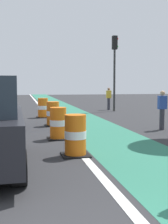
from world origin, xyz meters
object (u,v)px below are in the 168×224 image
Objects in this scene: traffic_barrel_far at (43,108)px; traffic_light_corner at (115,60)px; traffic_barrel_back at (53,114)px; traffic_barrel_front at (75,136)px; traffic_barrel_mid at (58,124)px; pedestrian_waiting at (162,109)px; pedestrian_crossing at (109,98)px.

traffic_light_corner reaches higher than traffic_barrel_far.
traffic_barrel_front is at bearing -90.14° from traffic_barrel_back.
traffic_barrel_mid is 6.80m from traffic_barrel_far.
traffic_light_corner is at bearing 85.82° from pedestrian_waiting.
traffic_barrel_front is 0.68× the size of pedestrian_waiting.
pedestrian_waiting is (4.43, 1.22, 0.33)m from traffic_barrel_mid.
pedestrian_crossing is (-0.09, 1.05, -2.64)m from traffic_light_corner.
traffic_light_corner is at bearing 68.21° from traffic_barrel_front.
traffic_barrel_mid is 0.68× the size of pedestrian_crossing.
traffic_barrel_front is at bearing -86.56° from traffic_barrel_mid.
traffic_barrel_mid is at bearing -164.53° from pedestrian_waiting.
traffic_barrel_far is at bearing -149.85° from traffic_light_corner.
traffic_barrel_back is (0.17, 3.34, 0.00)m from traffic_barrel_mid.
pedestrian_crossing reaches higher than traffic_barrel_far.
traffic_barrel_front and traffic_barrel_back have the same top height.
traffic_barrel_far is 6.41m from pedestrian_crossing.
pedestrian_crossing is (4.80, 7.47, 0.33)m from traffic_barrel_back.
traffic_barrel_far is 0.21× the size of traffic_light_corner.
pedestrian_waiting reaches higher than traffic_barrel_front.
traffic_barrel_mid is 1.00× the size of traffic_barrel_far.
traffic_barrel_back is 3.47m from traffic_barrel_far.
traffic_barrel_far is 0.68× the size of pedestrian_waiting.
traffic_barrel_far is at bearing 128.66° from pedestrian_waiting.
traffic_barrel_front and traffic_barrel_far have the same top height.
traffic_barrel_mid is at bearing 93.44° from traffic_barrel_front.
pedestrian_crossing and pedestrian_waiting have the same top height.
traffic_barrel_far is at bearing -141.29° from pedestrian_crossing.
traffic_barrel_far is (-0.18, 9.31, 0.00)m from traffic_barrel_front.
pedestrian_waiting is at bearing -94.18° from traffic_light_corner.
traffic_barrel_back is at bearing 153.63° from pedestrian_waiting.
pedestrian_crossing reaches higher than traffic_barrel_front.
pedestrian_waiting is (4.28, 3.73, 0.33)m from traffic_barrel_front.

